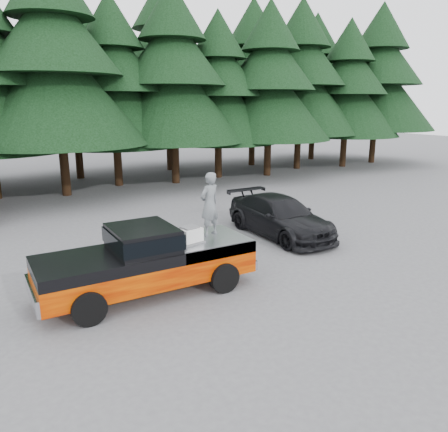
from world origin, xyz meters
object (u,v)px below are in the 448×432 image
man_on_bed (210,204)px  pickup_truck (148,270)px  air_compressor (190,236)px  parked_car (280,216)px

man_on_bed → pickup_truck: bearing=-13.4°
pickup_truck → air_compressor: (1.18, -0.24, 0.87)m
pickup_truck → man_on_bed: 2.58m
man_on_bed → parked_car: bearing=-169.1°
air_compressor → parked_car: size_ratio=0.11×
air_compressor → man_on_bed: bearing=11.7°
pickup_truck → man_on_bed: size_ratio=3.21×
pickup_truck → parked_car: bearing=21.4°
parked_car → man_on_bed: bearing=-151.6°
pickup_truck → man_on_bed: man_on_bed is taller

